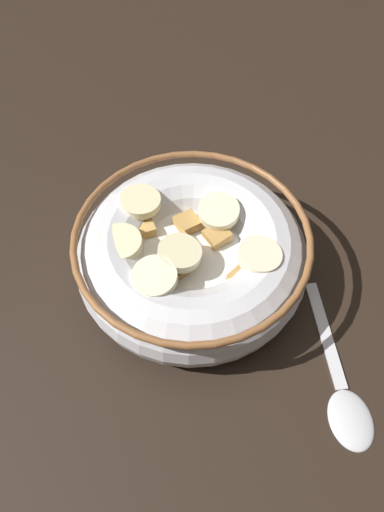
{
  "coord_description": "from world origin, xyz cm",
  "views": [
    {
      "loc": [
        -23.64,
        4.06,
        37.61
      ],
      "look_at": [
        0.0,
        0.0,
        3.0
      ],
      "focal_mm": 34.47,
      "sensor_mm": 36.0,
      "label": 1
    }
  ],
  "objects": [
    {
      "name": "ground_plane",
      "position": [
        0.0,
        0.0,
        -1.0
      ],
      "size": [
        139.89,
        139.89,
        2.0
      ],
      "primitive_type": "cube",
      "color": "black"
    },
    {
      "name": "cereal_bowl",
      "position": [
        -0.01,
        0.02,
        3.28
      ],
      "size": [
        19.75,
        19.75,
        6.61
      ],
      "color": "silver",
      "rests_on": "ground_plane"
    },
    {
      "name": "spoon",
      "position": [
        -13.33,
        -9.72,
        0.35
      ],
      "size": [
        14.57,
        3.62,
        0.8
      ],
      "color": "silver",
      "rests_on": "ground_plane"
    }
  ]
}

